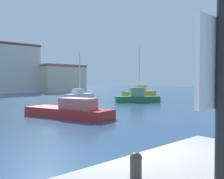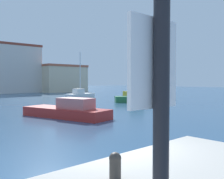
# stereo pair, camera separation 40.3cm
# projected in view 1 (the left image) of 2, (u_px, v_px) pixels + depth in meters

# --- Properties ---
(water) EXTENTS (160.00, 160.00, 0.00)m
(water) POSITION_uv_depth(u_px,v_px,m) (92.00, 103.00, 31.45)
(water) COLOR #2D5175
(water) RESTS_ON ground
(mooring_bollard) EXTENTS (0.21, 0.21, 0.46)m
(mooring_bollard) POSITION_uv_depth(u_px,v_px,m) (136.00, 164.00, 4.40)
(mooring_bollard) COLOR #38332D
(mooring_bollard) RESTS_ON pier_quay
(sailboat_yellow_distant_east) EXTENTS (6.19, 3.44, 8.54)m
(sailboat_yellow_distant_east) POSITION_uv_depth(u_px,v_px,m) (140.00, 92.00, 45.40)
(sailboat_yellow_distant_east) COLOR gold
(sailboat_yellow_distant_east) RESTS_ON water
(motorboat_red_mid_harbor) EXTENTS (3.77, 7.34, 1.46)m
(motorboat_red_mid_harbor) POSITION_uv_depth(u_px,v_px,m) (70.00, 111.00, 19.00)
(motorboat_red_mid_harbor) COLOR #B22823
(motorboat_red_mid_harbor) RESTS_ON water
(sailboat_white_center_channel) EXTENTS (5.13, 2.79, 6.79)m
(sailboat_white_center_channel) POSITION_uv_depth(u_px,v_px,m) (80.00, 95.00, 37.82)
(sailboat_white_center_channel) COLOR white
(sailboat_white_center_channel) RESTS_ON water
(motorboat_green_inner_mooring) EXTENTS (5.43, 4.61, 1.83)m
(motorboat_green_inner_mooring) POSITION_uv_depth(u_px,v_px,m) (137.00, 97.00, 32.54)
(motorboat_green_inner_mooring) COLOR #28703D
(motorboat_green_inner_mooring) RESTS_ON water
(warehouse_block) EXTENTS (13.48, 5.23, 10.48)m
(warehouse_block) POSITION_uv_depth(u_px,v_px,m) (6.00, 68.00, 54.65)
(warehouse_block) COLOR beige
(warehouse_block) RESTS_ON ground
(waterfront_apartments) EXTENTS (10.54, 10.02, 6.31)m
(waterfront_apartments) POSITION_uv_depth(u_px,v_px,m) (57.00, 78.00, 62.16)
(waterfront_apartments) COLOR beige
(waterfront_apartments) RESTS_ON ground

